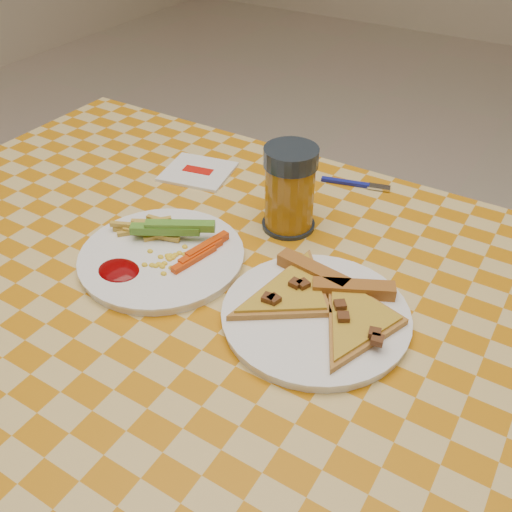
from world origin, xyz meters
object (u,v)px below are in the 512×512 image
Objects in this scene: drink_glass at (290,190)px; table at (218,327)px; plate_right at (316,317)px; plate_left at (162,258)px.

table is at bearing -92.73° from drink_glass.
drink_glass is (-0.14, 0.18, 0.06)m from plate_right.
drink_glass is at bearing 57.44° from plate_left.
plate_left and plate_right have the same top height.
plate_right reaches higher than table.
plate_left reaches higher than table.
table is at bearing -6.25° from plate_left.
drink_glass is at bearing 87.27° from table.
table is 0.17m from plate_right.
table is 0.13m from plate_left.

